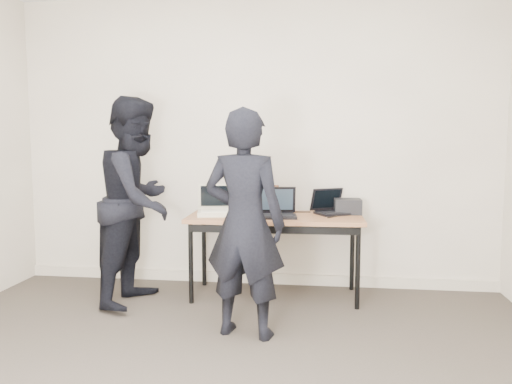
% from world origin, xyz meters
% --- Properties ---
extents(room, '(4.60, 4.60, 2.80)m').
position_xyz_m(room, '(0.00, 0.00, 1.35)').
color(room, '#3D362E').
rests_on(room, ground).
extents(desk, '(1.51, 0.68, 0.72)m').
position_xyz_m(desk, '(0.24, 1.85, 0.66)').
color(desk, brown).
rests_on(desk, ground).
extents(laptop_beige, '(0.39, 0.38, 0.27)m').
position_xyz_m(laptop_beige, '(-0.28, 1.85, 0.77)').
color(laptop_beige, '#C1B89A').
rests_on(laptop_beige, desk).
extents(laptop_center, '(0.35, 0.34, 0.25)m').
position_xyz_m(laptop_center, '(0.26, 1.80, 0.78)').
color(laptop_center, black).
rests_on(laptop_center, desk).
extents(laptop_right, '(0.40, 0.40, 0.22)m').
position_xyz_m(laptop_right, '(0.72, 2.04, 0.77)').
color(laptop_right, black).
rests_on(laptop_right, desk).
extents(leather_satchel, '(0.38, 0.22, 0.25)m').
position_xyz_m(leather_satchel, '(0.06, 2.08, 0.85)').
color(leather_satchel, brown).
rests_on(leather_satchel, desk).
extents(tissue, '(0.14, 0.11, 0.08)m').
position_xyz_m(tissue, '(0.09, 2.08, 1.00)').
color(tissue, white).
rests_on(tissue, leather_satchel).
extents(equipment_box, '(0.24, 0.21, 0.13)m').
position_xyz_m(equipment_box, '(0.87, 2.04, 0.79)').
color(equipment_box, black).
rests_on(equipment_box, desk).
extents(power_brick, '(0.08, 0.06, 0.03)m').
position_xyz_m(power_brick, '(0.02, 1.68, 0.73)').
color(power_brick, black).
rests_on(power_brick, desk).
extents(cables, '(1.16, 0.40, 0.01)m').
position_xyz_m(cables, '(0.22, 1.88, 0.72)').
color(cables, silver).
rests_on(cables, desk).
extents(person_typist, '(0.64, 0.49, 1.59)m').
position_xyz_m(person_typist, '(0.10, 0.96, 0.80)').
color(person_typist, black).
rests_on(person_typist, ground).
extents(person_observer, '(0.76, 0.92, 1.73)m').
position_xyz_m(person_observer, '(-0.90, 1.58, 0.86)').
color(person_observer, black).
rests_on(person_observer, ground).
extents(baseboard, '(4.50, 0.03, 0.10)m').
position_xyz_m(baseboard, '(0.00, 2.23, 0.05)').
color(baseboard, beige).
rests_on(baseboard, ground).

